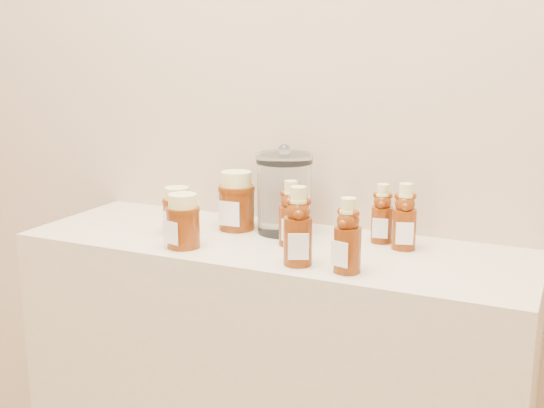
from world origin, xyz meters
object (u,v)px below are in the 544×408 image
at_px(bear_bottle_front_left, 298,221).
at_px(glass_canister, 284,190).
at_px(bear_bottle_back_left, 291,209).
at_px(honey_jar_left, 177,211).

bearing_deg(bear_bottle_front_left, glass_canister, 95.45).
xyz_separation_m(bear_bottle_front_left, glass_canister, (-0.13, 0.22, 0.01)).
xyz_separation_m(bear_bottle_back_left, honey_jar_left, (-0.29, -0.03, -0.03)).
height_order(bear_bottle_front_left, honey_jar_left, bear_bottle_front_left).
relative_size(bear_bottle_back_left, bear_bottle_front_left, 0.90).
xyz_separation_m(honey_jar_left, glass_canister, (0.23, 0.12, 0.05)).
bearing_deg(honey_jar_left, glass_canister, 19.11).
bearing_deg(honey_jar_left, bear_bottle_front_left, -23.24).
bearing_deg(bear_bottle_front_left, honey_jar_left, 139.60).
height_order(bear_bottle_back_left, honey_jar_left, bear_bottle_back_left).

